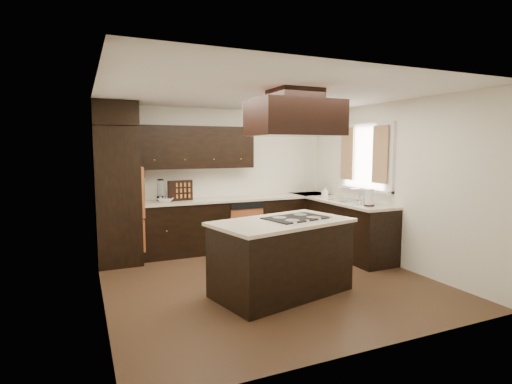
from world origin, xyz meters
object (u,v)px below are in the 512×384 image
range_hood (295,118)px  spice_rack (180,190)px  island (281,259)px  oven_column (117,196)px

range_hood → spice_rack: range_hood is taller
island → range_hood: size_ratio=1.56×
range_hood → oven_column: bearing=129.7°
oven_column → spice_rack: (1.02, 0.10, 0.03)m
oven_column → island: oven_column is taller
spice_rack → range_hood: bearing=-79.0°
oven_column → island: bearing=-52.1°
range_hood → spice_rack: (-0.86, 2.36, -1.07)m
island → oven_column: bearing=114.8°
island → spice_rack: spice_rack is taller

